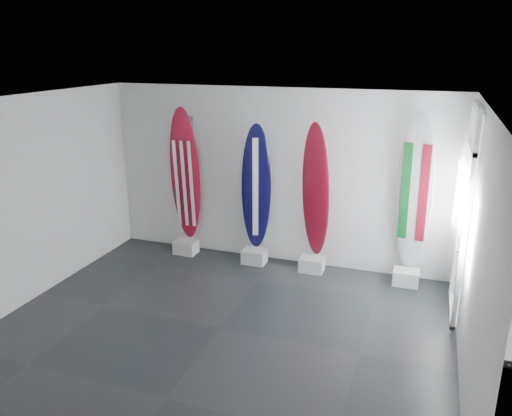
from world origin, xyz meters
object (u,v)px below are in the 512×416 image
at_px(surfboard_usa, 185,175).
at_px(surfboard_navy, 256,188).
at_px(surfboard_italy, 414,192).
at_px(surfboard_swiss, 316,191).

xyz_separation_m(surfboard_usa, surfboard_navy, (1.33, 0.00, -0.11)).
relative_size(surfboard_usa, surfboard_italy, 0.96).
distance_m(surfboard_navy, surfboard_italy, 2.56).
height_order(surfboard_navy, surfboard_italy, surfboard_italy).
relative_size(surfboard_navy, surfboard_italy, 0.87).
xyz_separation_m(surfboard_usa, surfboard_swiss, (2.36, 0.00, -0.07)).
bearing_deg(surfboard_italy, surfboard_swiss, -170.00).
height_order(surfboard_usa, surfboard_italy, surfboard_italy).
distance_m(surfboard_usa, surfboard_italy, 3.89).
height_order(surfboard_swiss, surfboard_italy, surfboard_italy).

